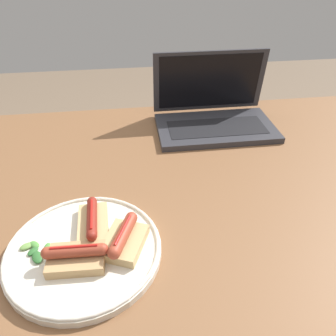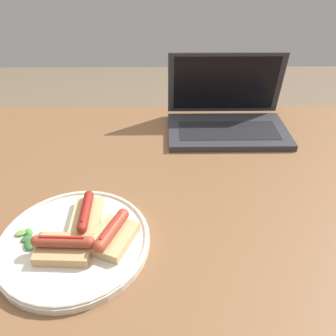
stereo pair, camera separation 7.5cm
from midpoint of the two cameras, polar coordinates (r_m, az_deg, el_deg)
ground_plane at (r=1.37m, az=-1.00°, el=-26.35°), size 6.00×6.00×0.00m
desk at (r=0.85m, az=-1.45°, el=-5.47°), size 1.38×0.86×0.71m
laptop at (r=1.04m, az=5.91°, el=9.25°), size 0.36×0.23×0.21m
plate at (r=0.67m, az=-17.68°, el=-13.60°), size 0.29×0.29×0.02m
sausage_toast_left at (r=0.63m, az=-19.14°, el=-14.47°), size 0.12×0.07×0.04m
sausage_toast_middle at (r=0.64m, az=-11.15°, el=-12.23°), size 0.10×0.11×0.05m
sausage_toast_right at (r=0.68m, az=-16.10°, el=-9.16°), size 0.06×0.12×0.04m
salad_pile at (r=0.69m, az=-25.17°, el=-13.02°), size 0.06×0.06×0.01m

